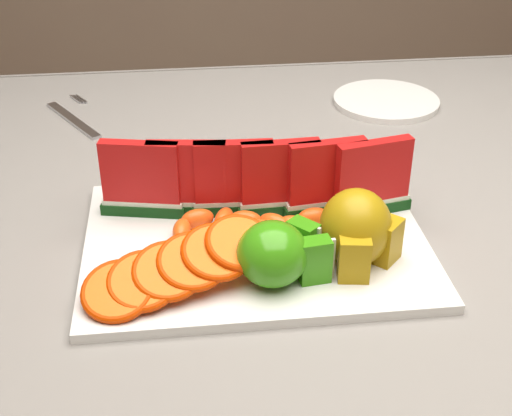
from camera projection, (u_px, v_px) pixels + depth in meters
table at (294, 262)px, 1.00m from camera, size 1.40×0.90×0.75m
tablecloth at (295, 225)px, 0.97m from camera, size 1.53×1.03×0.20m
platter at (256, 243)px, 0.84m from camera, size 0.40×0.30×0.01m
apple_cluster at (279, 253)px, 0.76m from camera, size 0.12×0.10×0.07m
pear_cluster at (357, 230)px, 0.79m from camera, size 0.10×0.10×0.09m
side_plate at (386, 101)px, 1.22m from camera, size 0.24×0.24×0.01m
fork at (74, 118)px, 1.16m from camera, size 0.10×0.18×0.00m
watermelon_row at (257, 180)px, 0.87m from camera, size 0.39×0.07×0.10m
orange_fan_front at (180, 266)px, 0.75m from camera, size 0.23×0.13×0.06m
orange_fan_back at (221, 177)px, 0.93m from camera, size 0.24×0.10×0.04m
tangerine_segments at (268, 223)px, 0.85m from camera, size 0.23×0.08×0.03m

